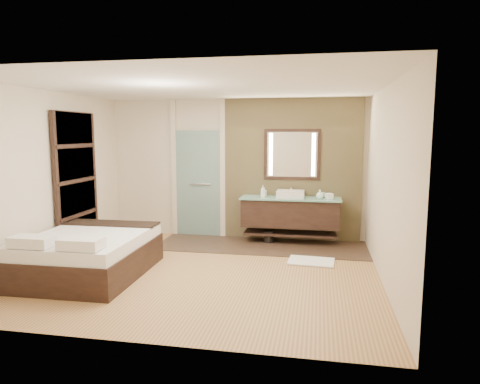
% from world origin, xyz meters
% --- Properties ---
extents(floor, '(5.00, 5.00, 0.00)m').
position_xyz_m(floor, '(0.00, 0.00, 0.00)').
color(floor, '#96663F').
rests_on(floor, ground).
extents(tile_strip, '(3.80, 1.30, 0.01)m').
position_xyz_m(tile_strip, '(0.60, 1.60, 0.01)').
color(tile_strip, '#34221C').
rests_on(tile_strip, floor).
extents(stone_wall, '(2.60, 0.08, 2.70)m').
position_xyz_m(stone_wall, '(1.10, 2.21, 1.35)').
color(stone_wall, tan).
rests_on(stone_wall, floor).
extents(vanity, '(1.85, 0.55, 0.88)m').
position_xyz_m(vanity, '(1.10, 1.92, 0.58)').
color(vanity, black).
rests_on(vanity, stone_wall).
extents(mirror_unit, '(1.06, 0.04, 0.96)m').
position_xyz_m(mirror_unit, '(1.10, 2.16, 1.65)').
color(mirror_unit, black).
rests_on(mirror_unit, stone_wall).
extents(frosted_door, '(1.10, 0.12, 2.70)m').
position_xyz_m(frosted_door, '(-0.75, 2.20, 1.14)').
color(frosted_door, '#ABD8D3').
rests_on(frosted_door, floor).
extents(shoji_partition, '(0.06, 1.20, 2.40)m').
position_xyz_m(shoji_partition, '(-2.43, 0.60, 1.21)').
color(shoji_partition, black).
rests_on(shoji_partition, floor).
extents(bed, '(1.58, 1.96, 0.75)m').
position_xyz_m(bed, '(-1.65, -0.45, 0.31)').
color(bed, black).
rests_on(bed, floor).
extents(bath_mat, '(0.76, 0.55, 0.02)m').
position_xyz_m(bath_mat, '(1.52, 0.75, 0.02)').
color(bath_mat, white).
rests_on(bath_mat, floor).
extents(waste_bin, '(0.22, 0.22, 0.23)m').
position_xyz_m(waste_bin, '(0.71, 1.85, 0.11)').
color(waste_bin, black).
rests_on(waste_bin, floor).
extents(tissue_box, '(0.16, 0.16, 0.10)m').
position_xyz_m(tissue_box, '(1.80, 1.87, 0.92)').
color(tissue_box, white).
rests_on(tissue_box, vanity).
extents(soap_bottle_a, '(0.10, 0.10, 0.23)m').
position_xyz_m(soap_bottle_a, '(0.59, 1.82, 0.98)').
color(soap_bottle_a, white).
rests_on(soap_bottle_a, vanity).
extents(soap_bottle_b, '(0.09, 0.09, 0.16)m').
position_xyz_m(soap_bottle_b, '(0.60, 2.01, 0.95)').
color(soap_bottle_b, '#B2B2B2').
rests_on(soap_bottle_b, vanity).
extents(soap_bottle_c, '(0.17, 0.17, 0.17)m').
position_xyz_m(soap_bottle_c, '(1.63, 1.83, 0.95)').
color(soap_bottle_c, '#C2F3E8').
rests_on(soap_bottle_c, vanity).
extents(cup, '(0.13, 0.13, 0.10)m').
position_xyz_m(cup, '(1.67, 2.00, 0.91)').
color(cup, white).
rests_on(cup, vanity).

